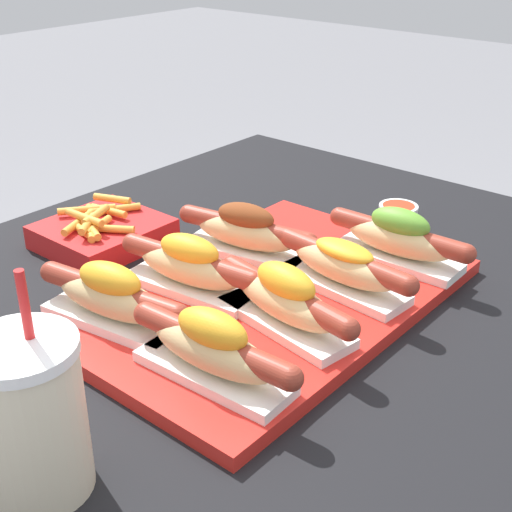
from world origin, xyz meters
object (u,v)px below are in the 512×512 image
Objects in this scene: hot_dog_4 at (112,297)px; hot_dog_2 at (343,266)px; drink_cup at (30,418)px; hot_dog_6 at (246,232)px; serving_tray at (268,295)px; hot_dog_3 at (399,238)px; sauce_bowl at (398,212)px; hot_dog_1 at (285,300)px; fries_basket at (102,232)px; hot_dog_5 at (190,266)px; hot_dog_0 at (213,349)px.

hot_dog_2 is at bearing -33.06° from hot_dog_4.
drink_cup is at bearing 177.49° from hot_dog_2.
hot_dog_6 is (0.23, 0.00, -0.00)m from hot_dog_4.
hot_dog_6 is at bearing 0.36° from hot_dog_4.
drink_cup is (-0.37, -0.05, 0.07)m from serving_tray.
hot_dog_3 reaches higher than sauce_bowl.
sauce_bowl is (0.39, 0.08, -0.04)m from hot_dog_1.
hot_dog_2 is at bearing -49.79° from serving_tray.
fries_basket is (-0.03, 0.29, 0.01)m from serving_tray.
sauce_bowl is 0.46m from fries_basket.
hot_dog_1 reaches higher than sauce_bowl.
hot_dog_6 is at bearing 6.80° from hot_dog_5.
hot_dog_4 is (-0.24, 0.16, 0.00)m from hot_dog_2.
serving_tray is 0.10m from hot_dog_1.
hot_dog_0 is 1.00× the size of hot_dog_2.
hot_dog_0 is 1.04× the size of drink_cup.
hot_dog_3 is (0.35, -0.01, -0.00)m from hot_dog_0.
drink_cup is at bearing -175.17° from sauce_bowl.
hot_dog_1 reaches higher than serving_tray.
serving_tray is at bearing 7.95° from drink_cup.
hot_dog_1 is 0.32m from drink_cup.
fries_basket is at bearing 85.66° from hot_dog_1.
hot_dog_0 is 1.00× the size of hot_dog_3.
serving_tray is at bearing -47.26° from hot_dog_5.
hot_dog_1 is at bearing 2.38° from hot_dog_0.
hot_dog_0 reaches higher than hot_dog_5.
hot_dog_1 reaches higher than fries_basket.
hot_dog_5 is (0.11, -0.01, -0.00)m from hot_dog_4.
hot_dog_5 is 0.23m from fries_basket.
hot_dog_2 is 1.00× the size of hot_dog_3.
drink_cup reaches higher than hot_dog_6.
hot_dog_5 reaches higher than fries_basket.
hot_dog_5 is (-0.07, 0.07, 0.04)m from serving_tray.
hot_dog_2 is at bearing -76.37° from fries_basket.
hot_dog_1 is at bearing 176.45° from hot_dog_3.
hot_dog_6 is 0.29m from sauce_bowl.
hot_dog_0 is 1.01× the size of hot_dog_6.
hot_dog_0 is at bearing -127.95° from hot_dog_5.
serving_tray is at bearing 22.83° from hot_dog_0.
hot_dog_5 reaches higher than serving_tray.
hot_dog_3 is (0.17, -0.08, 0.04)m from serving_tray.
hot_dog_0 reaches higher than fries_basket.
drink_cup reaches higher than serving_tray.
hot_dog_3 is (0.23, -0.01, -0.00)m from hot_dog_1.
hot_dog_1 is 0.23m from hot_dog_3.
hot_dog_2 is 0.29m from sauce_bowl.
hot_dog_4 is at bearing 89.32° from hot_dog_0.
drink_cup is at bearing -158.19° from hot_dog_5.
hot_dog_6 is (0.12, 0.01, -0.00)m from hot_dog_5.
hot_dog_1 reaches higher than hot_dog_2.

